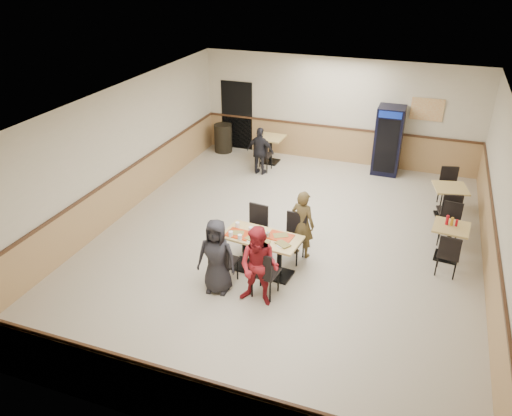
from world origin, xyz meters
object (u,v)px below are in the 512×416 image
at_px(lone_diner, 260,151).
at_px(pepsi_cooler, 388,140).
at_px(trash_bin, 223,138).
at_px(side_table_near, 449,237).
at_px(diner_man_opposite, 302,224).
at_px(side_table_far, 449,197).
at_px(diner_woman_left, 217,256).
at_px(diner_woman_right, 259,267).
at_px(back_table, 271,145).
at_px(main_table, 262,248).

distance_m(lone_diner, pepsi_cooler, 3.52).
bearing_deg(pepsi_cooler, trash_bin, -179.62).
relative_size(side_table_near, pepsi_cooler, 0.39).
xyz_separation_m(diner_man_opposite, side_table_near, (2.81, 0.89, -0.23)).
distance_m(side_table_far, pepsi_cooler, 2.80).
relative_size(diner_woman_left, pepsi_cooler, 0.77).
xyz_separation_m(diner_woman_right, side_table_far, (3.06, 4.49, -0.24)).
relative_size(diner_man_opposite, pepsi_cooler, 0.76).
height_order(lone_diner, side_table_far, lone_diner).
relative_size(diner_woman_left, back_table, 1.85).
bearing_deg(back_table, pepsi_cooler, 6.86).
distance_m(main_table, pepsi_cooler, 6.01).
height_order(side_table_far, back_table, back_table).
distance_m(diner_woman_left, diner_man_opposite, 2.03).
distance_m(diner_woman_left, trash_bin, 7.10).
relative_size(diner_woman_right, lone_diner, 1.13).
bearing_deg(diner_woman_right, diner_woman_left, 175.61).
distance_m(side_table_near, pepsi_cooler, 4.41).
bearing_deg(side_table_far, diner_man_opposite, -135.46).
relative_size(side_table_far, pepsi_cooler, 0.46).
xyz_separation_m(diner_man_opposite, side_table_far, (2.77, 2.72, -0.21)).
relative_size(back_table, trash_bin, 0.91).
xyz_separation_m(diner_man_opposite, pepsi_cooler, (1.08, 4.92, 0.22)).
distance_m(main_table, diner_man_opposite, 1.03).
xyz_separation_m(diner_man_opposite, lone_diner, (-2.18, 3.64, -0.05)).
bearing_deg(back_table, lone_diner, -90.00).
bearing_deg(back_table, trash_bin, 168.06).
bearing_deg(back_table, diner_woman_right, -73.33).
bearing_deg(diner_woman_right, side_table_near, 42.26).
bearing_deg(main_table, diner_woman_left, -117.90).
height_order(side_table_near, side_table_far, side_table_far).
height_order(diner_man_opposite, side_table_near, diner_man_opposite).
height_order(pepsi_cooler, trash_bin, pepsi_cooler).
relative_size(diner_woman_left, side_table_near, 1.96).
xyz_separation_m(diner_woman_left, lone_diner, (-1.05, 5.32, -0.06)).
xyz_separation_m(diner_woman_left, side_table_far, (3.90, 4.40, -0.21)).
bearing_deg(side_table_far, main_table, -133.08).
relative_size(side_table_far, trash_bin, 1.00).
relative_size(diner_man_opposite, lone_diner, 1.08).
height_order(diner_woman_left, back_table, diner_woman_left).
bearing_deg(lone_diner, diner_woman_right, 112.19).
bearing_deg(main_table, side_table_far, 52.97).
bearing_deg(diner_woman_right, main_table, 107.99).
relative_size(lone_diner, back_table, 1.70).
bearing_deg(main_table, back_table, 112.79).
height_order(side_table_far, trash_bin, trash_bin).
bearing_deg(back_table, side_table_near, -36.07).
bearing_deg(main_table, diner_man_opposite, 62.10).
xyz_separation_m(diner_woman_right, trash_bin, (-3.54, 6.65, -0.33)).
relative_size(lone_diner, pepsi_cooler, 0.71).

